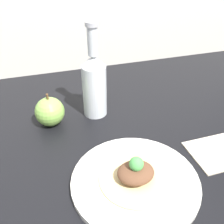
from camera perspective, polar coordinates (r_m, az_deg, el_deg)
ground_plane at (r=68.46cm, az=-1.03°, el=-10.42°), size 180.00×110.00×4.00cm
plate at (r=60.28cm, az=5.06°, el=-14.68°), size 28.50×28.50×1.52cm
plated_food at (r=58.63cm, az=5.17°, el=-13.25°), size 16.15×16.15×6.33cm
cider_bottle at (r=76.35cm, az=-3.88°, el=6.38°), size 7.09×7.09×27.95cm
apple at (r=76.74cm, az=-13.40°, el=0.08°), size 8.41×8.41×10.02cm
napkin at (r=73.14cm, az=22.93°, el=-7.76°), size 16.88×12.10×0.80cm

